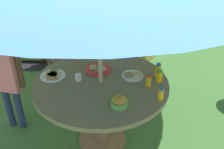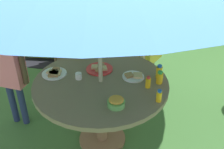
{
  "view_description": "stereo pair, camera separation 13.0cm",
  "coord_description": "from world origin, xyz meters",
  "px_view_note": "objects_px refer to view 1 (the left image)",
  "views": [
    {
      "loc": [
        0.33,
        -1.89,
        1.98
      ],
      "look_at": [
        0.1,
        0.02,
        0.79
      ],
      "focal_mm": 41.44,
      "sensor_mm": 36.0,
      "label": 1
    },
    {
      "loc": [
        0.46,
        -1.87,
        1.98
      ],
      "look_at": [
        0.1,
        0.02,
        0.79
      ],
      "focal_mm": 41.44,
      "sensor_mm": 36.0,
      "label": 2
    }
  ],
  "objects_px": {
    "plate_center_front": "(98,69)",
    "juice_bottle_near_left": "(158,70)",
    "plate_center_back": "(53,75)",
    "juice_bottle_far_left": "(148,81)",
    "garden_table": "(101,93)",
    "cup_near": "(78,77)",
    "child_in_yellow_shirt": "(146,41)",
    "juice_bottle_near_right": "(161,94)",
    "wooden_chair": "(64,40)",
    "snack_bowl": "(119,102)",
    "plate_back_edge": "(133,75)",
    "child_in_pink_shirt": "(4,70)",
    "juice_bottle_far_right": "(78,54)",
    "juice_bottle_mid_left": "(159,76)"
  },
  "relations": [
    {
      "from": "garden_table",
      "to": "cup_near",
      "type": "relative_size",
      "value": 20.88
    },
    {
      "from": "juice_bottle_far_left",
      "to": "child_in_yellow_shirt",
      "type": "bearing_deg",
      "value": 91.96
    },
    {
      "from": "child_in_pink_shirt",
      "to": "plate_center_front",
      "type": "height_order",
      "value": "child_in_pink_shirt"
    },
    {
      "from": "juice_bottle_near_right",
      "to": "juice_bottle_mid_left",
      "type": "height_order",
      "value": "juice_bottle_mid_left"
    },
    {
      "from": "plate_center_back",
      "to": "juice_bottle_mid_left",
      "type": "bearing_deg",
      "value": 2.18
    },
    {
      "from": "garden_table",
      "to": "child_in_yellow_shirt",
      "type": "bearing_deg",
      "value": 65.43
    },
    {
      "from": "juice_bottle_near_right",
      "to": "cup_near",
      "type": "distance_m",
      "value": 0.75
    },
    {
      "from": "wooden_chair",
      "to": "child_in_yellow_shirt",
      "type": "height_order",
      "value": "child_in_yellow_shirt"
    },
    {
      "from": "garden_table",
      "to": "cup_near",
      "type": "height_order",
      "value": "cup_near"
    },
    {
      "from": "child_in_yellow_shirt",
      "to": "juice_bottle_near_right",
      "type": "distance_m",
      "value": 1.05
    },
    {
      "from": "juice_bottle_near_left",
      "to": "cup_near",
      "type": "bearing_deg",
      "value": -167.7
    },
    {
      "from": "plate_back_edge",
      "to": "juice_bottle_near_left",
      "type": "bearing_deg",
      "value": 10.01
    },
    {
      "from": "child_in_pink_shirt",
      "to": "plate_back_edge",
      "type": "xyz_separation_m",
      "value": [
        1.23,
        0.02,
        0.02
      ]
    },
    {
      "from": "plate_back_edge",
      "to": "plate_center_front",
      "type": "relative_size",
      "value": 0.79
    },
    {
      "from": "wooden_chair",
      "to": "juice_bottle_mid_left",
      "type": "distance_m",
      "value": 1.61
    },
    {
      "from": "juice_bottle_near_right",
      "to": "cup_near",
      "type": "bearing_deg",
      "value": 164.39
    },
    {
      "from": "snack_bowl",
      "to": "juice_bottle_far_right",
      "type": "distance_m",
      "value": 0.86
    },
    {
      "from": "child_in_pink_shirt",
      "to": "juice_bottle_far_left",
      "type": "distance_m",
      "value": 1.38
    },
    {
      "from": "juice_bottle_near_left",
      "to": "snack_bowl",
      "type": "bearing_deg",
      "value": -122.63
    },
    {
      "from": "wooden_chair",
      "to": "juice_bottle_near_right",
      "type": "xyz_separation_m",
      "value": [
        1.19,
        -1.35,
        0.19
      ]
    },
    {
      "from": "plate_back_edge",
      "to": "juice_bottle_mid_left",
      "type": "height_order",
      "value": "juice_bottle_mid_left"
    },
    {
      "from": "plate_center_front",
      "to": "garden_table",
      "type": "bearing_deg",
      "value": -73.75
    },
    {
      "from": "plate_center_front",
      "to": "juice_bottle_near_left",
      "type": "height_order",
      "value": "juice_bottle_near_left"
    },
    {
      "from": "child_in_yellow_shirt",
      "to": "juice_bottle_far_right",
      "type": "bearing_deg",
      "value": -31.56
    },
    {
      "from": "wooden_chair",
      "to": "juice_bottle_near_left",
      "type": "bearing_deg",
      "value": -70.51
    },
    {
      "from": "garden_table",
      "to": "plate_center_back",
      "type": "bearing_deg",
      "value": 175.91
    },
    {
      "from": "child_in_pink_shirt",
      "to": "juice_bottle_near_left",
      "type": "height_order",
      "value": "child_in_pink_shirt"
    },
    {
      "from": "wooden_chair",
      "to": "juice_bottle_near_left",
      "type": "distance_m",
      "value": 1.55
    },
    {
      "from": "plate_back_edge",
      "to": "plate_center_back",
      "type": "relative_size",
      "value": 0.87
    },
    {
      "from": "garden_table",
      "to": "juice_bottle_near_left",
      "type": "relative_size",
      "value": 9.39
    },
    {
      "from": "plate_center_front",
      "to": "juice_bottle_mid_left",
      "type": "height_order",
      "value": "juice_bottle_mid_left"
    },
    {
      "from": "juice_bottle_near_right",
      "to": "juice_bottle_far_right",
      "type": "bearing_deg",
      "value": 144.05
    },
    {
      "from": "garden_table",
      "to": "juice_bottle_far_right",
      "type": "xyz_separation_m",
      "value": [
        -0.29,
        0.39,
        0.18
      ]
    },
    {
      "from": "juice_bottle_far_left",
      "to": "juice_bottle_mid_left",
      "type": "relative_size",
      "value": 0.93
    },
    {
      "from": "plate_back_edge",
      "to": "juice_bottle_far_left",
      "type": "xyz_separation_m",
      "value": [
        0.14,
        -0.14,
        0.04
      ]
    },
    {
      "from": "garden_table",
      "to": "cup_near",
      "type": "xyz_separation_m",
      "value": [
        -0.2,
        0.0,
        0.15
      ]
    },
    {
      "from": "juice_bottle_far_left",
      "to": "juice_bottle_far_right",
      "type": "distance_m",
      "value": 0.82
    },
    {
      "from": "child_in_pink_shirt",
      "to": "plate_back_edge",
      "type": "distance_m",
      "value": 1.23
    },
    {
      "from": "plate_center_back",
      "to": "juice_bottle_near_right",
      "type": "xyz_separation_m",
      "value": [
        0.96,
        -0.23,
        0.04
      ]
    },
    {
      "from": "child_in_yellow_shirt",
      "to": "juice_bottle_far_left",
      "type": "height_order",
      "value": "child_in_yellow_shirt"
    },
    {
      "from": "child_in_yellow_shirt",
      "to": "plate_center_back",
      "type": "height_order",
      "value": "child_in_yellow_shirt"
    },
    {
      "from": "plate_back_edge",
      "to": "garden_table",
      "type": "bearing_deg",
      "value": -156.85
    },
    {
      "from": "cup_near",
      "to": "plate_center_front",
      "type": "bearing_deg",
      "value": 52.4
    },
    {
      "from": "snack_bowl",
      "to": "juice_bottle_far_left",
      "type": "distance_m",
      "value": 0.37
    },
    {
      "from": "wooden_chair",
      "to": "child_in_pink_shirt",
      "type": "distance_m",
      "value": 1.09
    },
    {
      "from": "plate_center_back",
      "to": "juice_bottle_far_left",
      "type": "height_order",
      "value": "juice_bottle_far_left"
    },
    {
      "from": "plate_center_back",
      "to": "juice_bottle_mid_left",
      "type": "xyz_separation_m",
      "value": [
        0.96,
        0.04,
        0.04
      ]
    },
    {
      "from": "cup_near",
      "to": "juice_bottle_far_left",
      "type": "bearing_deg",
      "value": -2.13
    },
    {
      "from": "garden_table",
      "to": "plate_center_front",
      "type": "bearing_deg",
      "value": 106.25
    },
    {
      "from": "child_in_yellow_shirt",
      "to": "cup_near",
      "type": "height_order",
      "value": "child_in_yellow_shirt"
    }
  ]
}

